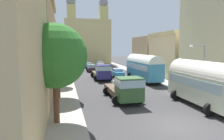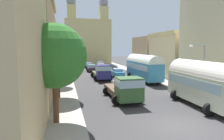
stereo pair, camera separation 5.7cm
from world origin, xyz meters
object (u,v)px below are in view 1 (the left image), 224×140
Objects in this scene: parked_bus_0 at (203,81)px; parked_bus_1 at (143,66)px; pedestrian_1 at (65,69)px; cargo_truck_1 at (102,72)px; car_2 at (117,73)px; car_1 at (89,65)px; pedestrian_0 at (66,70)px; streetlamp_near at (201,66)px; car_0 at (92,68)px; cargo_truck_0 at (125,88)px; car_3 at (100,64)px.

parked_bus_0 is 0.84× the size of parked_bus_1.
parked_bus_1 reaches higher than pedestrian_1.
cargo_truck_1 reaches higher than car_2.
car_1 is (0.12, 18.81, -0.57)m from cargo_truck_1.
streetlamp_near is at bearing -58.25° from pedestrian_0.
cargo_truck_1 is 1.63× the size of car_0.
pedestrian_0 reaches higher than car_1.
cargo_truck_0 is 36.08m from car_3.
car_1 is at bearing 89.46° from cargo_truck_0.
car_3 reaches higher than car_1.
parked_bus_1 is 15.00m from pedestrian_0.
cargo_truck_0 reaches higher than car_1.
pedestrian_1 is (-5.62, 8.19, -0.29)m from cargo_truck_1.
parked_bus_1 is 1.73× the size of streetlamp_near.
parked_bus_0 is 3.21m from streetlamp_near.
parked_bus_0 reaches higher than cargo_truck_1.
cargo_truck_0 is 4.05× the size of pedestrian_0.
streetlamp_near is (13.32, -22.11, 2.39)m from pedestrian_1.
car_0 is (-6.25, 13.77, -1.49)m from parked_bus_1.
car_1 is (0.30, 32.09, -0.59)m from cargo_truck_0.
pedestrian_0 is (-8.49, 5.29, 0.16)m from car_2.
pedestrian_1 reaches higher than pedestrian_0.
parked_bus_1 is 2.35× the size of car_3.
cargo_truck_0 is 1.57× the size of car_0.
pedestrian_0 is at bearing -77.65° from pedestrian_1.
streetlamp_near is (4.08, -36.52, 2.65)m from car_3.
cargo_truck_0 is 1.64× the size of car_1.
streetlamp_near is at bearing -73.77° from car_2.
cargo_truck_0 is 8.18m from streetlamp_near.
streetlamp_near reaches higher than cargo_truck_1.
parked_bus_1 is 6.61m from cargo_truck_1.
parked_bus_1 reaches higher than pedestrian_0.
cargo_truck_0 is at bearing -90.23° from car_0.
streetlamp_near is (4.63, -15.91, 2.59)m from car_2.
pedestrian_0 is (-5.33, -4.33, 0.19)m from car_0.
parked_bus_1 reaches higher than cargo_truck_1.
car_1 is 33.70m from streetlamp_near.
car_3 is (-2.42, 39.01, -1.48)m from parked_bus_0.
pedestrian_0 reaches higher than car_3.
car_0 is at bearing 108.14° from car_2.
cargo_truck_0 is 13.28m from cargo_truck_1.
car_3 is at bearing 59.47° from pedestrian_0.
parked_bus_0 is 17.51m from cargo_truck_1.
cargo_truck_0 is 21.22m from pedestrian_0.
pedestrian_0 reaches higher than car_0.
car_0 is at bearing 39.10° from pedestrian_0.
streetlamp_near is at bearing -83.62° from car_3.
car_2 is at bearing -71.86° from car_0.
pedestrian_0 is at bearing 148.06° from car_2.
cargo_truck_0 is at bearing -119.72° from parked_bus_1.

